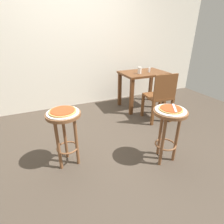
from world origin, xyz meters
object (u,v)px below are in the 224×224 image
at_px(pizza_foreground, 171,109).
at_px(cup_near_edge, 140,70).
at_px(pizza_middle, 63,111).
at_px(serving_plate_foreground, 171,110).
at_px(dining_table, 143,79).
at_px(stool_foreground, 168,125).
at_px(stool_middle, 65,127).
at_px(pizza_server_knife, 175,108).
at_px(wooden_chair, 160,96).
at_px(condiment_shaker, 149,70).
at_px(serving_plate_middle, 63,113).

distance_m(pizza_foreground, cup_near_edge, 1.54).
relative_size(pizza_middle, cup_near_edge, 2.34).
height_order(serving_plate_foreground, dining_table, dining_table).
relative_size(stool_foreground, stool_middle, 1.00).
relative_size(serving_plate_foreground, cup_near_edge, 2.74).
relative_size(serving_plate_foreground, pizza_server_knife, 1.53).
bearing_deg(serving_plate_foreground, wooden_chair, 57.25).
bearing_deg(condiment_shaker, wooden_chair, -105.21).
distance_m(cup_near_edge, condiment_shaker, 0.25).
distance_m(serving_plate_middle, wooden_chair, 1.74).
height_order(stool_middle, dining_table, dining_table).
bearing_deg(cup_near_edge, pizza_middle, -146.45).
relative_size(pizza_foreground, wooden_chair, 0.30).
distance_m(serving_plate_foreground, condiment_shaker, 1.67).
bearing_deg(condiment_shaker, stool_foreground, -116.19).
distance_m(stool_foreground, serving_plate_middle, 1.18).
height_order(dining_table, wooden_chair, wooden_chair).
bearing_deg(wooden_chair, pizza_foreground, -122.75).
bearing_deg(wooden_chair, cup_near_edge, 97.63).
bearing_deg(stool_foreground, condiment_shaker, 63.81).
bearing_deg(pizza_foreground, stool_foreground, 90.00).
bearing_deg(stool_middle, serving_plate_middle, 0.00).
bearing_deg(pizza_server_knife, dining_table, 11.54).
xyz_separation_m(wooden_chair, pizza_server_knife, (-0.54, -0.91, 0.24)).
bearing_deg(cup_near_edge, stool_middle, -146.45).
bearing_deg(stool_middle, pizza_foreground, -20.57).
bearing_deg(dining_table, wooden_chair, -96.41).
xyz_separation_m(stool_foreground, cup_near_edge, (0.50, 1.46, 0.29)).
xyz_separation_m(condiment_shaker, pizza_server_knife, (-0.71, -1.52, -0.06)).
height_order(serving_plate_middle, pizza_server_knife, pizza_server_knife).
distance_m(stool_middle, serving_plate_middle, 0.18).
xyz_separation_m(stool_middle, condiment_shaker, (1.83, 1.09, 0.27)).
bearing_deg(dining_table, pizza_server_knife, -111.38).
bearing_deg(dining_table, condiment_shaker, -31.33).
height_order(stool_foreground, serving_plate_foreground, serving_plate_foreground).
bearing_deg(serving_plate_foreground, dining_table, 67.42).
height_order(stool_middle, serving_plate_middle, serving_plate_middle).
bearing_deg(serving_plate_foreground, serving_plate_middle, 159.43).
relative_size(dining_table, pizza_server_knife, 3.94).
xyz_separation_m(serving_plate_middle, cup_near_edge, (1.58, 1.05, 0.11)).
bearing_deg(wooden_chair, serving_plate_foreground, -122.75).
relative_size(stool_foreground, pizza_server_knife, 3.04).
relative_size(stool_foreground, wooden_chair, 0.79).
xyz_separation_m(dining_table, wooden_chair, (-0.07, -0.67, -0.12)).
height_order(dining_table, condiment_shaker, condiment_shaker).
bearing_deg(wooden_chair, pizza_server_knife, -120.80).
bearing_deg(dining_table, serving_plate_middle, -146.54).
bearing_deg(condiment_shaker, pizza_foreground, -116.19).
height_order(serving_plate_foreground, serving_plate_middle, same).
height_order(pizza_foreground, pizza_server_knife, pizza_server_knife).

